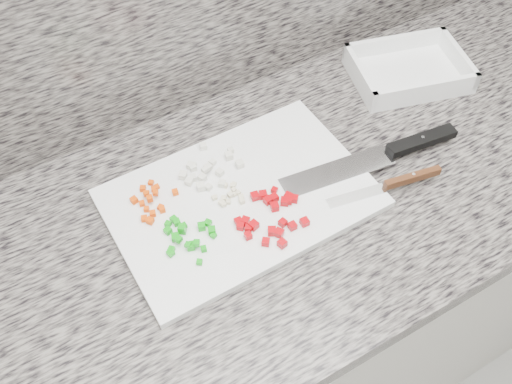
# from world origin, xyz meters

# --- Properties ---
(cabinet) EXTENTS (3.92, 0.62, 0.86)m
(cabinet) POSITION_xyz_m (0.00, 1.44, 0.43)
(cabinet) COLOR beige
(cabinet) RESTS_ON ground
(countertop) EXTENTS (3.96, 0.64, 0.04)m
(countertop) POSITION_xyz_m (0.00, 1.44, 0.88)
(countertop) COLOR #67615A
(countertop) RESTS_ON cabinet
(cutting_board) EXTENTS (0.46, 0.31, 0.02)m
(cutting_board) POSITION_xyz_m (-0.02, 1.46, 0.91)
(cutting_board) COLOR silver
(cutting_board) RESTS_ON countertop
(carrot_pile) EXTENTS (0.08, 0.09, 0.02)m
(carrot_pile) POSITION_xyz_m (-0.16, 1.53, 0.92)
(carrot_pile) COLOR #D64304
(carrot_pile) RESTS_ON cutting_board
(onion_pile) EXTENTS (0.12, 0.12, 0.02)m
(onion_pile) POSITION_xyz_m (-0.04, 1.54, 0.92)
(onion_pile) COLOR beige
(onion_pile) RESTS_ON cutting_board
(green_pepper_pile) EXTENTS (0.09, 0.11, 0.02)m
(green_pepper_pile) POSITION_xyz_m (-0.14, 1.43, 0.92)
(green_pepper_pile) COLOR #0D940F
(green_pepper_pile) RESTS_ON cutting_board
(red_pepper_pile) EXTENTS (0.13, 0.12, 0.01)m
(red_pepper_pile) POSITION_xyz_m (0.01, 1.40, 0.92)
(red_pepper_pile) COLOR #A20208
(red_pepper_pile) RESTS_ON cutting_board
(garlic_pile) EXTENTS (0.05, 0.06, 0.01)m
(garlic_pile) POSITION_xyz_m (-0.04, 1.47, 0.92)
(garlic_pile) COLOR beige
(garlic_pile) RESTS_ON cutting_board
(chef_knife) EXTENTS (0.36, 0.08, 0.02)m
(chef_knife) POSITION_xyz_m (0.28, 1.41, 0.92)
(chef_knife) COLOR white
(chef_knife) RESTS_ON cutting_board
(paring_knife) EXTENTS (0.22, 0.06, 0.02)m
(paring_knife) POSITION_xyz_m (0.24, 1.34, 0.92)
(paring_knife) COLOR white
(paring_knife) RESTS_ON cutting_board
(tray) EXTENTS (0.27, 0.23, 0.05)m
(tray) POSITION_xyz_m (0.46, 1.58, 0.92)
(tray) COLOR white
(tray) RESTS_ON countertop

